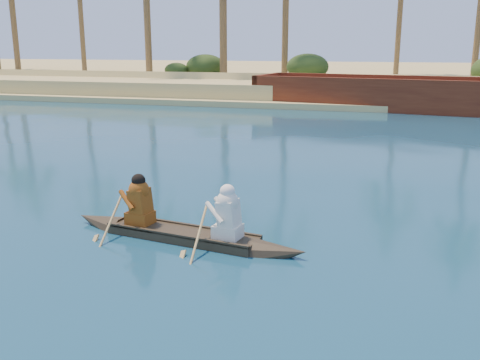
% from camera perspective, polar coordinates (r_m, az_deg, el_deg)
% --- Properties ---
extents(ground, '(160.00, 160.00, 0.00)m').
position_cam_1_polar(ground, '(9.69, 7.71, -8.24)').
color(ground, '#0C3651').
rests_on(ground, ground).
extents(sandy_embankment, '(150.00, 51.00, 1.50)m').
position_cam_1_polar(sandy_embankment, '(55.87, 15.08, 10.48)').
color(sandy_embankment, '#CEBE74').
rests_on(sandy_embankment, ground).
extents(shrub_cluster, '(100.00, 6.00, 2.40)m').
position_cam_1_polar(shrub_cluster, '(40.48, 14.58, 10.24)').
color(shrub_cluster, '#1E3613').
rests_on(shrub_cluster, ground).
extents(canoe, '(5.10, 1.42, 1.39)m').
position_cam_1_polar(canoe, '(10.46, -6.17, -4.92)').
color(canoe, '#31291A').
rests_on(canoe, ground).
extents(barge_mid, '(13.68, 6.26, 2.20)m').
position_cam_1_polar(barge_mid, '(33.47, 13.34, 8.83)').
color(barge_mid, maroon).
rests_on(barge_mid, ground).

